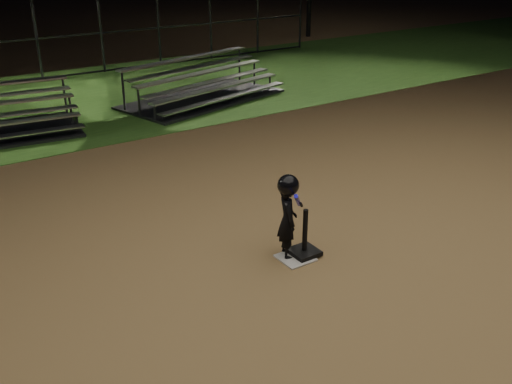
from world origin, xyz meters
name	(u,v)px	position (x,y,z in m)	size (l,w,h in m)	color
ground	(295,259)	(0.00, 0.00, 0.00)	(80.00, 80.00, 0.00)	olive
grass_strip	(73,101)	(0.00, 10.00, 0.01)	(60.00, 8.00, 0.01)	#305D1E
home_plate	(295,258)	(0.00, 0.00, 0.01)	(0.45, 0.45, 0.02)	beige
batting_tee	(304,246)	(0.16, 0.01, 0.14)	(0.38, 0.38, 0.69)	black
child_batter	(288,214)	(-0.05, 0.14, 0.65)	(0.48, 0.59, 1.23)	black
bleacher_right	(203,92)	(2.98, 8.10, 0.22)	(4.79, 3.17, 1.08)	#A5A5A9
backstop_fence	(37,39)	(0.00, 13.00, 1.25)	(20.08, 0.08, 2.50)	#38383D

